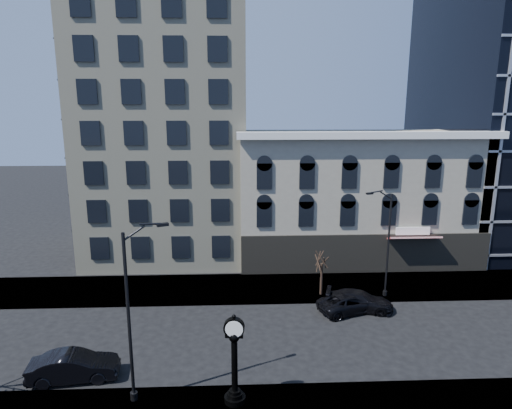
{
  "coord_description": "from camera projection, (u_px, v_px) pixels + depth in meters",
  "views": [
    {
      "loc": [
        0.68,
        -26.73,
        15.16
      ],
      "look_at": [
        2.0,
        4.0,
        8.0
      ],
      "focal_mm": 32.0,
      "sensor_mm": 36.0,
      "label": 1
    }
  ],
  "objects": [
    {
      "name": "street_lamp_far",
      "position": [
        383.0,
        216.0,
        34.07
      ],
      "size": [
        2.18,
        0.83,
        8.61
      ],
      "rotation": [
        0.0,
        0.0,
        3.42
      ],
      "color": "black",
      "rests_on": "sidewalk_far"
    },
    {
      "name": "car_far_b",
      "position": [
        359.0,
        301.0,
        33.44
      ],
      "size": [
        5.19,
        3.2,
        1.41
      ],
      "primitive_type": "imported",
      "rotation": [
        0.0,
        0.0,
        1.3
      ],
      "color": "black",
      "rests_on": "ground"
    },
    {
      "name": "car_far_a",
      "position": [
        350.0,
        303.0,
        33.16
      ],
      "size": [
        5.28,
        3.69,
        1.34
      ],
      "primitive_type": "imported",
      "rotation": [
        0.0,
        0.0,
        1.91
      ],
      "color": "black",
      "rests_on": "ground"
    },
    {
      "name": "ground",
      "position": [
        228.0,
        339.0,
        29.42
      ],
      "size": [
        160.0,
        160.0,
        0.0
      ],
      "primitive_type": "plane",
      "color": "black",
      "rests_on": "ground"
    },
    {
      "name": "sidewalk_far",
      "position": [
        229.0,
        288.0,
        37.19
      ],
      "size": [
        160.0,
        6.0,
        0.12
      ],
      "primitive_type": "cube",
      "color": "gray",
      "rests_on": "ground"
    },
    {
      "name": "cream_tower",
      "position": [
        164.0,
        54.0,
        43.16
      ],
      "size": [
        15.9,
        15.4,
        42.5
      ],
      "color": "beige",
      "rests_on": "ground"
    },
    {
      "name": "car_near_b",
      "position": [
        74.0,
        366.0,
        25.06
      ],
      "size": [
        4.98,
        2.26,
        1.58
      ],
      "primitive_type": "imported",
      "rotation": [
        0.0,
        0.0,
        1.7
      ],
      "color": "black",
      "rests_on": "ground"
    },
    {
      "name": "bare_tree_far",
      "position": [
        322.0,
        257.0,
        35.26
      ],
      "size": [
        2.39,
        2.39,
        4.1
      ],
      "color": "#322319",
      "rests_on": "sidewalk_far"
    },
    {
      "name": "street_clock",
      "position": [
        234.0,
        363.0,
        22.74
      ],
      "size": [
        1.09,
        1.09,
        4.8
      ],
      "rotation": [
        0.0,
        0.0,
        -0.1
      ],
      "color": "black",
      "rests_on": "sidewalk_near"
    },
    {
      "name": "street_lamp_near",
      "position": [
        140.0,
        266.0,
        22.04
      ],
      "size": [
        2.3,
        1.18,
        9.44
      ],
      "rotation": [
        0.0,
        0.0,
        0.41
      ],
      "color": "black",
      "rests_on": "sidewalk_near"
    },
    {
      "name": "victorian_row",
      "position": [
        354.0,
        196.0,
        44.02
      ],
      "size": [
        22.6,
        11.19,
        12.5
      ],
      "color": "#A09884",
      "rests_on": "ground"
    }
  ]
}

